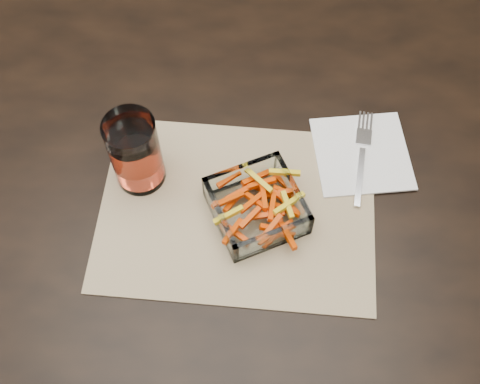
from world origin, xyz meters
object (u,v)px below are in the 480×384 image
glass_bowl (257,207)px  fork (362,154)px  tumbler (136,154)px  dining_table (216,201)px

glass_bowl → fork: 0.22m
tumbler → fork: 0.38m
dining_table → fork: (0.25, 0.05, 0.10)m
glass_bowl → tumbler: (-0.20, 0.07, 0.05)m
dining_table → fork: bearing=11.0°
glass_bowl → fork: size_ratio=0.92×
glass_bowl → fork: glass_bowl is taller
tumbler → fork: tumbler is taller
dining_table → fork: 0.27m
dining_table → glass_bowl: glass_bowl is taller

